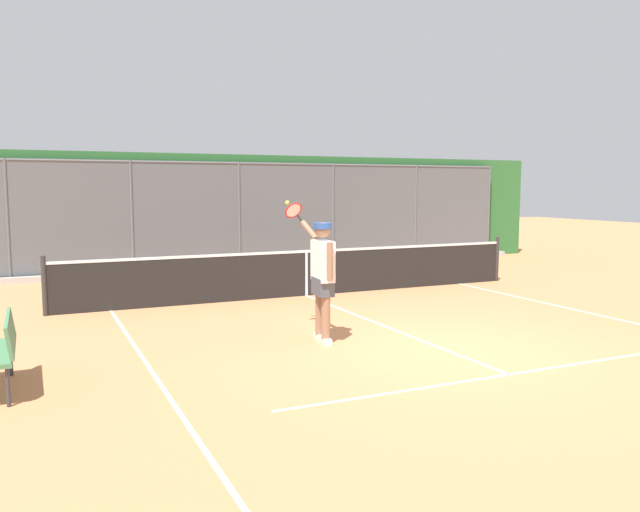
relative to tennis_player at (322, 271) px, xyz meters
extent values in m
plane|color=#C67A4C|center=(-1.37, 1.19, -1.05)|extent=(60.00, 60.00, 0.00)
cube|color=white|center=(-1.37, 2.45, -1.04)|extent=(6.13, 0.05, 0.01)
cube|color=white|center=(2.56, 1.89, -1.04)|extent=(0.05, 11.28, 0.01)
cube|color=white|center=(-1.37, -0.65, -1.04)|extent=(0.05, 6.20, 0.01)
cylinder|color=#565B60|center=(-9.90, -8.34, 0.43)|extent=(0.07, 0.07, 2.95)
cylinder|color=#565B60|center=(-7.06, -8.34, 0.43)|extent=(0.07, 0.07, 2.95)
cylinder|color=#565B60|center=(-4.21, -8.34, 0.43)|extent=(0.07, 0.07, 2.95)
cylinder|color=#565B60|center=(-1.37, -8.34, 0.43)|extent=(0.07, 0.07, 2.95)
cylinder|color=#565B60|center=(1.47, -8.34, 0.43)|extent=(0.07, 0.07, 2.95)
cylinder|color=#565B60|center=(4.31, -8.34, 0.43)|extent=(0.07, 0.07, 2.95)
cylinder|color=#565B60|center=(-1.37, -8.34, 1.86)|extent=(17.06, 0.05, 0.05)
cube|color=#565B60|center=(-1.37, -8.34, 0.43)|extent=(17.06, 0.02, 2.95)
cube|color=#2D6B33|center=(-1.37, -8.99, 0.53)|extent=(20.06, 0.90, 3.16)
cube|color=#ADADA8|center=(-1.37, -8.16, -0.97)|extent=(18.06, 0.18, 0.15)
cylinder|color=#2D2D2D|center=(-6.41, -3.75, -0.51)|extent=(0.09, 0.09, 1.07)
cylinder|color=#2D2D2D|center=(3.66, -3.75, -0.51)|extent=(0.09, 0.09, 1.07)
cube|color=black|center=(-1.37, -3.75, -0.59)|extent=(9.99, 0.02, 0.91)
cube|color=white|center=(-1.37, -3.75, -0.11)|extent=(9.99, 0.04, 0.05)
cube|color=white|center=(-1.37, -3.75, -0.59)|extent=(0.05, 0.04, 0.91)
cube|color=silver|center=(0.01, 0.16, -1.00)|extent=(0.14, 0.27, 0.09)
cylinder|color=#8C664C|center=(0.01, 0.16, -0.55)|extent=(0.13, 0.13, 0.82)
cube|color=silver|center=(-0.02, -0.12, -1.00)|extent=(0.14, 0.27, 0.09)
cylinder|color=#8C664C|center=(-0.02, -0.12, -0.55)|extent=(0.13, 0.13, 0.82)
cube|color=#474C56|center=(0.00, 0.02, -0.22)|extent=(0.26, 0.45, 0.26)
cube|color=white|center=(0.00, 0.02, 0.16)|extent=(0.26, 0.52, 0.59)
cylinder|color=#8C664C|center=(0.03, 0.33, 0.18)|extent=(0.08, 0.08, 0.54)
cylinder|color=#8C664C|center=(0.00, -0.45, 0.57)|extent=(0.16, 0.41, 0.30)
sphere|color=#8C664C|center=(0.00, 0.02, 0.60)|extent=(0.23, 0.23, 0.23)
cylinder|color=#284C93|center=(0.00, 0.02, 0.67)|extent=(0.28, 0.28, 0.08)
cube|color=#284C93|center=(-0.01, -0.10, 0.63)|extent=(0.21, 0.22, 0.02)
cylinder|color=black|center=(0.05, -0.70, 0.73)|extent=(0.06, 0.17, 0.13)
torus|color=red|center=(0.08, -0.88, 0.86)|extent=(0.32, 0.23, 0.26)
cylinder|color=silver|center=(0.08, -0.88, 0.86)|extent=(0.27, 0.19, 0.21)
sphere|color=#D6E042|center=(0.12, -1.06, 0.98)|extent=(0.07, 0.07, 0.07)
cube|color=#477A51|center=(4.10, 0.57, -0.39)|extent=(0.09, 1.30, 0.36)
cylinder|color=#333338|center=(4.13, -0.03, -0.83)|extent=(0.04, 0.04, 0.44)
cylinder|color=#333338|center=(4.13, 1.17, -0.83)|extent=(0.04, 0.04, 0.44)
camera|label=1|loc=(3.85, 8.31, 1.22)|focal=35.60mm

